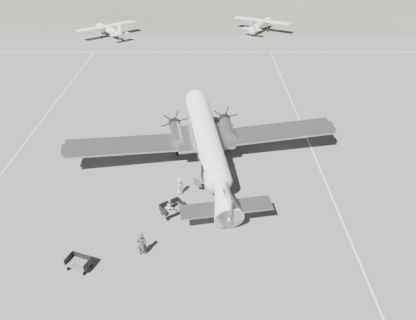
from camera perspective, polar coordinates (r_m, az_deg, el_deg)
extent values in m
plane|color=slate|center=(35.13, -2.18, -5.05)|extent=(260.00, 260.00, 0.00)
cube|color=silver|center=(36.69, 16.97, -4.83)|extent=(0.15, 80.00, 0.01)
cube|color=silver|center=(47.58, -24.00, 2.73)|extent=(0.15, 60.00, 0.01)
cube|color=silver|center=(71.16, -1.11, 14.94)|extent=(90.00, 0.15, 0.01)
imported|color=#303030|center=(29.66, -9.28, -11.61)|extent=(0.76, 0.58, 1.89)
imported|color=#BABAB7|center=(32.73, -5.32, -6.51)|extent=(0.85, 0.99, 1.74)
imported|color=#ABABA9|center=(34.99, -3.96, -3.72)|extent=(0.67, 0.86, 1.54)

